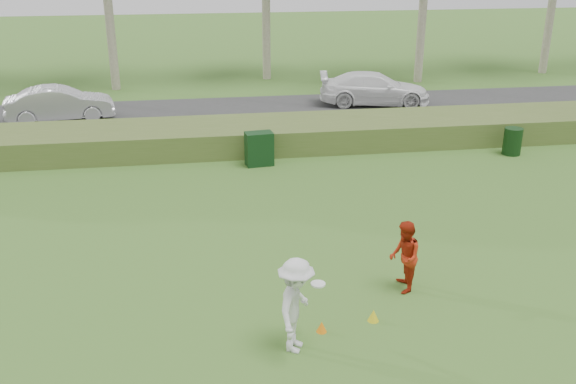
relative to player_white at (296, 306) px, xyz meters
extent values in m
plane|color=#346220|center=(0.58, 0.68, -0.93)|extent=(120.00, 120.00, 0.00)
cube|color=#445C25|center=(0.58, 12.68, -0.48)|extent=(80.00, 3.00, 0.90)
cube|color=#2D2D2D|center=(0.58, 17.68, -0.90)|extent=(80.00, 6.00, 0.06)
imported|color=silver|center=(0.00, 0.00, 0.00)|extent=(1.12, 1.37, 1.85)
cylinder|color=white|center=(0.40, 0.00, 0.41)|extent=(0.27, 0.27, 0.03)
imported|color=#A5230E|center=(2.66, 1.79, -0.13)|extent=(0.72, 0.86, 1.60)
cone|color=orange|center=(0.59, 0.47, -0.81)|extent=(0.21, 0.21, 0.23)
cone|color=gold|center=(1.69, 0.68, -0.80)|extent=(0.23, 0.23, 0.25)
cube|color=black|center=(0.52, 10.63, -0.36)|extent=(0.97, 0.67, 1.14)
cylinder|color=black|center=(9.54, 10.41, -0.45)|extent=(0.82, 0.82, 0.96)
imported|color=silver|center=(-7.08, 17.45, -0.15)|extent=(4.53, 2.16, 1.43)
imported|color=white|center=(6.71, 18.26, -0.14)|extent=(5.30, 2.89, 1.46)
camera|label=1|loc=(-1.69, -9.95, 6.17)|focal=40.00mm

